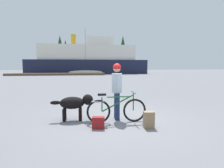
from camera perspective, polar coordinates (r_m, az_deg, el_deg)
name	(u,v)px	position (r m, az deg, el deg)	size (l,w,h in m)	color
ground_plane	(117,120)	(5.85, 1.68, -11.02)	(160.00, 160.00, 0.00)	slate
bicycle	(116,110)	(5.49, 1.34, -8.03)	(1.78, 0.44, 0.90)	black
person_cyclist	(117,86)	(5.74, 1.50, -0.52)	(0.32, 0.53, 1.75)	navy
dog	(75,103)	(5.81, -11.39, -5.82)	(1.30, 0.44, 0.80)	black
backpack	(149,120)	(5.18, 11.29, -10.76)	(0.28, 0.20, 0.45)	#8C7251
handbag_pannier	(98,123)	(5.06, -4.28, -11.84)	(0.32, 0.18, 0.31)	maroon
dock_pier	(57,74)	(35.42, -16.71, 2.92)	(17.58, 2.03, 0.40)	brown
ferry_boat	(88,60)	(42.27, -7.37, 7.31)	(25.49, 7.62, 8.62)	#191E38
sailboat_moored	(86,72)	(39.06, -8.14, 3.76)	(8.15, 2.28, 9.42)	silver
pine_tree_far_left	(60,49)	(59.91, -15.76, 10.46)	(3.51, 3.51, 11.10)	#4C331E
pine_tree_center	(88,49)	(58.76, -7.38, 10.82)	(3.40, 3.40, 11.28)	#4C331E
pine_tree_far_right	(123,48)	(62.24, 3.38, 10.90)	(3.46, 3.46, 11.67)	#4C331E
pine_tree_mid_back	(66,53)	(66.27, -14.16, 9.41)	(3.82, 3.82, 10.62)	#4C331E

